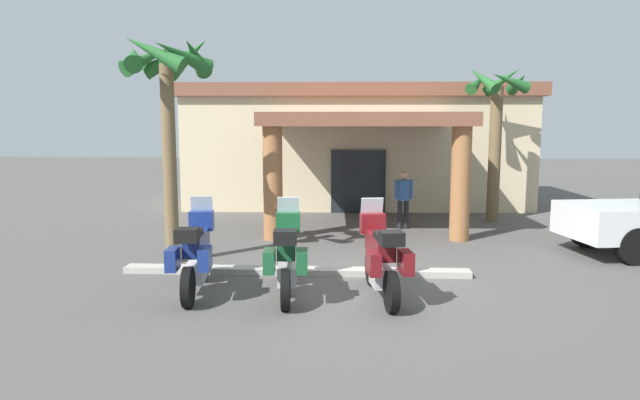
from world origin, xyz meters
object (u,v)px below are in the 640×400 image
object	(u,v)px
motorcycle_green	(287,256)
palm_tree_near_portico	(497,111)
motorcycle_blue	(195,254)
palm_tree_roadside	(168,82)
motorcycle_maroon	(382,258)
motel_building	(356,144)
pedestrian	(403,196)

from	to	relation	value
motorcycle_green	palm_tree_near_portico	xyz separation A→B (m)	(5.39, 7.86, 2.62)
motorcycle_blue	palm_tree_roadside	size ratio (longest dim) A/B	0.46
motorcycle_maroon	palm_tree_near_portico	size ratio (longest dim) A/B	0.47
motel_building	palm_tree_roadside	world-z (taller)	palm_tree_roadside
motorcycle_blue	pedestrian	world-z (taller)	pedestrian
motorcycle_blue	palm_tree_roadside	bearing A→B (deg)	20.19
palm_tree_near_portico	pedestrian	bearing A→B (deg)	-153.49
motorcycle_blue	motorcycle_maroon	size ratio (longest dim) A/B	1.00
palm_tree_roadside	motel_building	bearing A→B (deg)	67.39
motorcycle_blue	palm_tree_roadside	world-z (taller)	palm_tree_roadside
motorcycle_green	motorcycle_maroon	distance (m)	1.60
motel_building	motorcycle_maroon	xyz separation A→B (m)	(0.39, -11.66, -1.50)
motel_building	palm_tree_near_portico	bearing A→B (deg)	-44.24
motorcycle_blue	pedestrian	size ratio (longest dim) A/B	1.36
pedestrian	palm_tree_roadside	xyz separation A→B (m)	(-5.24, -4.19, 2.85)
motorcycle_maroon	pedestrian	bearing A→B (deg)	-17.67
motorcycle_blue	motorcycle_maroon	xyz separation A→B (m)	(3.21, -0.07, 0.00)
motel_building	palm_tree_near_portico	world-z (taller)	palm_tree_near_portico
pedestrian	motorcycle_green	bearing A→B (deg)	-26.67
motorcycle_maroon	palm_tree_near_portico	distance (m)	9.12
motorcycle_blue	palm_tree_roadside	distance (m)	3.94
motorcycle_green	motorcycle_blue	bearing A→B (deg)	83.42
motel_building	palm_tree_near_portico	xyz separation A→B (m)	(4.17, -3.78, 1.12)
pedestrian	motorcycle_blue	bearing A→B (deg)	-38.11
motel_building	motorcycle_maroon	distance (m)	11.76
motorcycle_blue	motorcycle_maroon	distance (m)	3.21
pedestrian	palm_tree_roadside	distance (m)	7.29
motel_building	motorcycle_blue	size ratio (longest dim) A/B	5.66
motorcycle_blue	pedestrian	bearing A→B (deg)	-39.24
motel_building	motorcycle_green	size ratio (longest dim) A/B	5.65
motorcycle_blue	palm_tree_near_portico	world-z (taller)	palm_tree_near_portico
motorcycle_green	motorcycle_maroon	world-z (taller)	same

